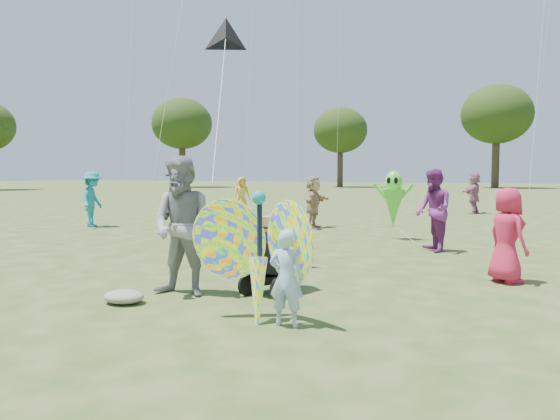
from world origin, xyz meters
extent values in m
plane|color=#51592B|center=(0.00, 0.00, 0.00)|extent=(160.00, 160.00, 0.00)
imported|color=#A2BCE6|center=(0.94, -1.07, 0.54)|extent=(0.41, 0.29, 1.08)
imported|color=gray|center=(-0.93, -0.20, 0.97)|extent=(0.97, 0.77, 1.94)
ellipsoid|color=gray|center=(-1.41, -0.90, 0.09)|extent=(0.55, 0.45, 0.17)
imported|color=#CB2043|center=(3.19, 2.47, 0.74)|extent=(0.82, 0.85, 1.47)
imported|color=black|center=(-4.10, 4.62, 0.94)|extent=(0.83, 1.28, 1.88)
imported|color=tan|center=(-2.28, 9.16, 0.80)|extent=(0.57, 1.52, 1.61)
imported|color=#7B2976|center=(1.73, 5.42, 0.89)|extent=(1.00, 1.08, 1.79)
imported|color=gold|center=(-7.56, 14.80, 0.74)|extent=(0.85, 0.84, 1.49)
imported|color=teal|center=(-8.72, 6.78, 0.86)|extent=(0.97, 1.26, 1.73)
imported|color=#AB6287|center=(1.92, 17.15, 0.85)|extent=(0.85, 1.65, 1.70)
cube|color=black|center=(0.12, 0.46, 0.55)|extent=(0.77, 0.97, 0.71)
cube|color=black|center=(0.12, 0.46, 0.22)|extent=(0.66, 0.79, 0.10)
ellipsoid|color=black|center=(0.12, 0.71, 0.88)|extent=(0.51, 0.45, 0.33)
cylinder|color=black|center=(-0.12, 0.11, 0.15)|extent=(0.17, 0.29, 0.30)
cylinder|color=black|center=(0.36, 0.11, 0.15)|extent=(0.17, 0.29, 0.30)
cylinder|color=black|center=(0.12, 0.91, 0.11)|extent=(0.14, 0.22, 0.22)
cylinder|color=black|center=(0.12, -0.02, 0.98)|extent=(0.41, 0.21, 0.03)
cube|color=#9F7F4D|center=(0.12, 0.41, 0.96)|extent=(0.42, 0.39, 0.26)
ellipsoid|color=#FA4327|center=(0.17, -0.93, 0.92)|extent=(0.98, 0.71, 1.24)
ellipsoid|color=#FA4327|center=(0.93, -0.93, 0.92)|extent=(0.98, 0.71, 1.24)
cylinder|color=black|center=(0.55, -0.91, 0.87)|extent=(0.06, 0.06, 1.00)
cone|color=#FA4327|center=(0.60, -1.08, 0.30)|extent=(0.36, 0.49, 0.93)
sphere|color=teal|center=(0.55, -0.93, 1.42)|extent=(0.16, 0.16, 0.16)
cone|color=black|center=(-1.38, 1.89, 4.01)|extent=(0.89, 0.62, 0.81)
cylinder|color=silver|center=(-0.96, 0.90, 2.79)|extent=(0.86, 2.01, 2.46)
cone|color=#53E034|center=(0.53, 7.22, 0.80)|extent=(0.56, 0.56, 0.95)
ellipsoid|color=#53E034|center=(0.53, 7.22, 1.45)|extent=(0.44, 0.39, 0.57)
ellipsoid|color=black|center=(0.44, 7.04, 1.50)|extent=(0.10, 0.05, 0.17)
ellipsoid|color=black|center=(0.62, 7.04, 1.50)|extent=(0.10, 0.05, 0.17)
cylinder|color=#53E034|center=(0.23, 7.22, 1.20)|extent=(0.43, 0.10, 0.49)
cylinder|color=#53E034|center=(0.83, 7.22, 1.20)|extent=(0.43, 0.10, 0.49)
cylinder|color=silver|center=(0.83, 7.02, 0.20)|extent=(0.61, 0.41, 0.41)
cylinder|color=#3A2D21|center=(-30.00, 45.00, 2.10)|extent=(0.70, 0.70, 4.20)
ellipsoid|color=#2B4214|center=(-30.00, 45.00, 7.00)|extent=(6.60, 6.60, 5.61)
cylinder|color=#3A2D21|center=(-14.00, 52.00, 1.89)|extent=(0.63, 0.63, 3.78)
ellipsoid|color=#2B4214|center=(-14.00, 52.00, 6.30)|extent=(5.94, 5.94, 5.05)
cylinder|color=#3A2D21|center=(2.00, 55.00, 2.31)|extent=(0.77, 0.77, 4.62)
ellipsoid|color=#2B4214|center=(2.00, 55.00, 7.70)|extent=(7.26, 7.26, 6.17)
camera|label=1|loc=(3.17, -6.59, 1.72)|focal=35.00mm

